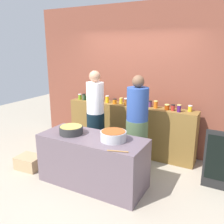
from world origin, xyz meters
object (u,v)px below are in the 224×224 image
at_px(preserve_jar_6, 115,101).
at_px(preserve_jar_2, 88,97).
at_px(preserve_jar_4, 100,99).
at_px(preserve_jar_14, 179,108).
at_px(chalkboard_sign, 220,161).
at_px(cooking_pot_left, 71,130).
at_px(preserve_jar_0, 80,97).
at_px(wooden_spoon, 118,151).
at_px(cooking_pot_center, 113,136).
at_px(cook_with_tongs, 96,120).
at_px(preserve_jar_1, 84,97).
at_px(preserve_jar_15, 190,108).
at_px(preserve_jar_13, 173,108).
at_px(preserve_jar_5, 107,99).
at_px(bread_crate, 29,162).
at_px(preserve_jar_12, 167,107).
at_px(preserve_jar_11, 156,104).
at_px(preserve_jar_9, 133,102).
at_px(preserve_jar_3, 91,98).
at_px(cook_in_cap, 137,129).
at_px(preserve_jar_10, 150,104).
at_px(preserve_jar_7, 121,101).
at_px(preserve_jar_8, 126,102).

bearing_deg(preserve_jar_6, preserve_jar_2, 179.87).
bearing_deg(preserve_jar_4, preserve_jar_14, -2.22).
bearing_deg(chalkboard_sign, preserve_jar_14, 144.81).
bearing_deg(cooking_pot_left, preserve_jar_6, 87.86).
xyz_separation_m(preserve_jar_0, wooden_spoon, (1.80, -1.67, -0.27)).
xyz_separation_m(cooking_pot_center, cook_with_tongs, (-0.78, 0.75, -0.08)).
relative_size(wooden_spoon, cook_with_tongs, 0.16).
bearing_deg(cook_with_tongs, preserve_jar_1, 138.53).
relative_size(preserve_jar_15, cooking_pot_center, 0.29).
bearing_deg(wooden_spoon, preserve_jar_13, 80.32).
xyz_separation_m(preserve_jar_5, bread_crate, (-0.79, -1.51, -0.97)).
bearing_deg(preserve_jar_12, preserve_jar_11, 173.06).
bearing_deg(preserve_jar_4, bread_crate, -111.31).
xyz_separation_m(preserve_jar_4, preserve_jar_15, (1.88, 0.07, -0.00)).
relative_size(preserve_jar_0, preserve_jar_9, 0.86).
distance_m(preserve_jar_3, cook_with_tongs, 0.79).
relative_size(preserve_jar_5, cooking_pot_left, 0.38).
bearing_deg(cook_in_cap, preserve_jar_10, 91.50).
height_order(cooking_pot_left, cook_in_cap, cook_in_cap).
bearing_deg(preserve_jar_9, cook_with_tongs, -126.24).
distance_m(cooking_pot_center, bread_crate, 1.83).
distance_m(preserve_jar_12, cooking_pot_center, 1.43).
relative_size(preserve_jar_9, cook_with_tongs, 0.08).
distance_m(preserve_jar_2, preserve_jar_7, 0.78).
bearing_deg(chalkboard_sign, preserve_jar_1, 168.46).
bearing_deg(preserve_jar_13, preserve_jar_15, 17.96).
distance_m(preserve_jar_5, preserve_jar_15, 1.69).
distance_m(preserve_jar_2, preserve_jar_10, 1.39).
xyz_separation_m(cooking_pot_left, cook_with_tongs, (-0.05, 0.82, -0.07)).
xyz_separation_m(preserve_jar_5, chalkboard_sign, (2.31, -0.61, -0.61)).
bearing_deg(chalkboard_sign, preserve_jar_8, 162.77).
distance_m(preserve_jar_6, preserve_jar_15, 1.50).
xyz_separation_m(preserve_jar_3, preserve_jar_4, (0.18, 0.05, -0.01)).
xyz_separation_m(preserve_jar_4, preserve_jar_5, (0.20, -0.02, 0.01)).
distance_m(preserve_jar_0, preserve_jar_9, 1.26).
relative_size(preserve_jar_4, wooden_spoon, 0.41).
distance_m(preserve_jar_6, preserve_jar_11, 0.86).
distance_m(preserve_jar_6, preserve_jar_9, 0.38).
xyz_separation_m(preserve_jar_4, preserve_jar_10, (1.11, 0.05, 0.00)).
bearing_deg(cook_in_cap, cook_with_tongs, -179.82).
bearing_deg(preserve_jar_15, wooden_spoon, -107.97).
distance_m(preserve_jar_7, cook_with_tongs, 0.74).
distance_m(cook_with_tongs, cook_in_cap, 0.85).
distance_m(preserve_jar_8, preserve_jar_12, 0.83).
bearing_deg(preserve_jar_14, cooking_pot_center, -116.32).
distance_m(preserve_jar_12, preserve_jar_14, 0.24).
bearing_deg(preserve_jar_7, preserve_jar_15, 1.47).
bearing_deg(cooking_pot_center, preserve_jar_14, 63.68).
bearing_deg(preserve_jar_4, preserve_jar_0, -176.19).
xyz_separation_m(wooden_spoon, chalkboard_sign, (1.20, 1.08, -0.33)).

